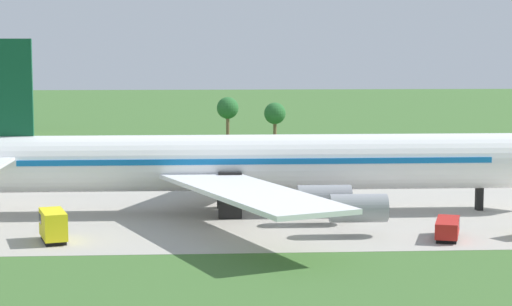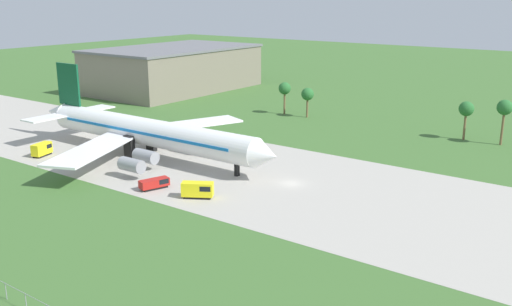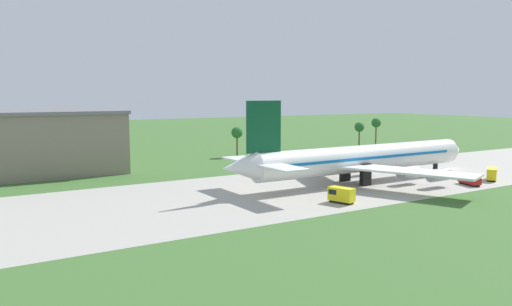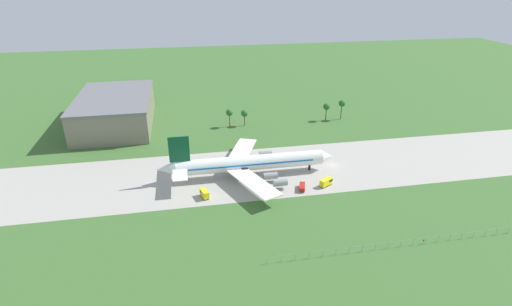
{
  "view_description": "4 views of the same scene",
  "coord_description": "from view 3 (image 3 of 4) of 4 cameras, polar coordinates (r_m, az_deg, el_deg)",
  "views": [
    {
      "loc": [
        -41.38,
        -99.37,
        17.33
      ],
      "look_at": [
        -35.3,
        -2.29,
        6.4
      ],
      "focal_mm": 65.0,
      "sensor_mm": 36.0,
      "label": 1
    },
    {
      "loc": [
        54.35,
        -85.84,
        34.19
      ],
      "look_at": [
        -6.51,
        -2.29,
        5.4
      ],
      "focal_mm": 40.0,
      "sensor_mm": 36.0,
      "label": 2
    },
    {
      "loc": [
        -114.62,
        -83.22,
        19.5
      ],
      "look_at": [
        -64.08,
        -2.29,
        8.36
      ],
      "focal_mm": 35.0,
      "sensor_mm": 36.0,
      "label": 3
    },
    {
      "loc": [
        -59.48,
        -140.52,
        73.63
      ],
      "look_at": [
        -31.79,
        5.0,
        6.0
      ],
      "focal_mm": 28.0,
      "sensor_mm": 36.0,
      "label": 4
    }
  ],
  "objects": [
    {
      "name": "ground_plane",
      "position": [
        142.99,
        21.83,
        -1.66
      ],
      "size": [
        600.0,
        600.0,
        0.0
      ],
      "primitive_type": "plane",
      "color": "#3D662D"
    },
    {
      "name": "taxiway_strip",
      "position": [
        142.99,
        21.83,
        -1.66
      ],
      "size": [
        320.0,
        44.0,
        0.02
      ],
      "color": "#A8A399",
      "rests_on": "ground_plane"
    },
    {
      "name": "jet_airliner",
      "position": [
        113.32,
        11.88,
        -0.66
      ],
      "size": [
        69.69,
        54.93,
        18.41
      ],
      "color": "white",
      "rests_on": "ground_plane"
    },
    {
      "name": "baggage_tug",
      "position": [
        126.56,
        25.36,
        -2.16
      ],
      "size": [
        5.72,
        4.51,
        2.83
      ],
      "color": "black",
      "rests_on": "ground_plane"
    },
    {
      "name": "fuel_truck",
      "position": [
        118.16,
        23.14,
        -2.89
      ],
      "size": [
        3.57,
        5.78,
        1.82
      ],
      "color": "black",
      "rests_on": "ground_plane"
    },
    {
      "name": "catering_van",
      "position": [
        91.89,
        9.67,
        -4.72
      ],
      "size": [
        3.23,
        5.09,
        2.86
      ],
      "color": "black",
      "rests_on": "ground_plane"
    },
    {
      "name": "terminal_building",
      "position": [
        151.95,
        -24.21,
        1.68
      ],
      "size": [
        36.72,
        61.2,
        15.68
      ],
      "color": "slate",
      "rests_on": "ground_plane"
    },
    {
      "name": "palm_tree_row",
      "position": [
        174.71,
        6.51,
        2.71
      ],
      "size": [
        64.59,
        3.6,
        10.78
      ],
      "color": "brown",
      "rests_on": "ground_plane"
    }
  ]
}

